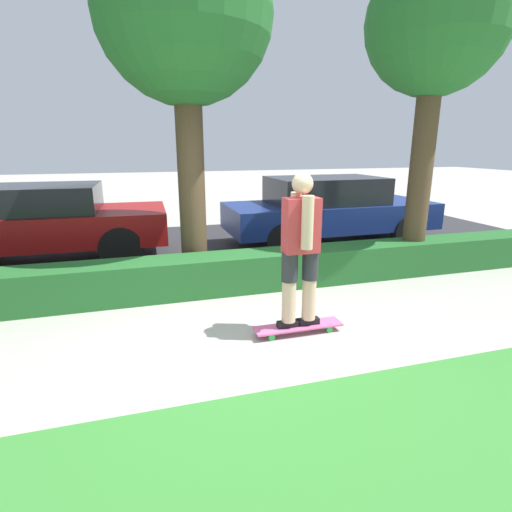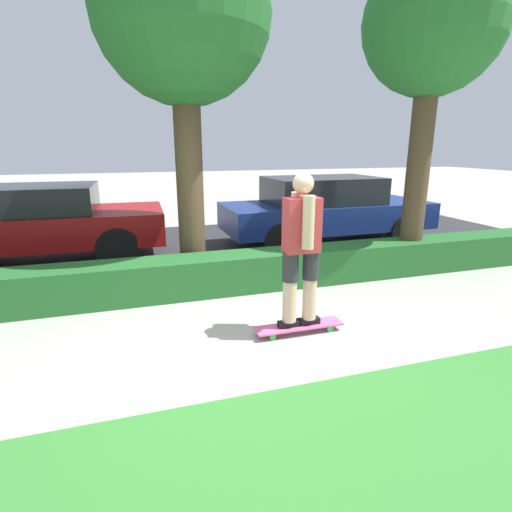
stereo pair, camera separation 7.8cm
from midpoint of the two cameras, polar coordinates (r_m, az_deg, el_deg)
ground_plane at (r=4.58m, az=-0.03°, el=-11.70°), size 60.00×60.00×0.00m
street_asphalt at (r=8.45m, az=-8.07°, el=1.05°), size 15.91×5.00×0.01m
hedge_row at (r=5.91m, az=-4.40°, el=-2.46°), size 15.91×0.60×0.55m
skateboard at (r=4.70m, az=6.52°, el=-9.99°), size 1.04×0.24×0.09m
skater_person at (r=4.38m, az=6.89°, el=1.19°), size 0.50×0.45×1.73m
tree_mid at (r=6.38m, az=-9.79°, el=30.48°), size 2.44×2.44×5.06m
tree_far at (r=7.35m, az=24.66°, el=27.33°), size 2.11×2.11×4.91m
parked_car_front at (r=8.19m, az=-28.18°, el=4.40°), size 4.36×1.85×1.42m
parked_car_middle at (r=8.93m, az=10.58°, el=6.66°), size 4.57×1.82×1.44m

